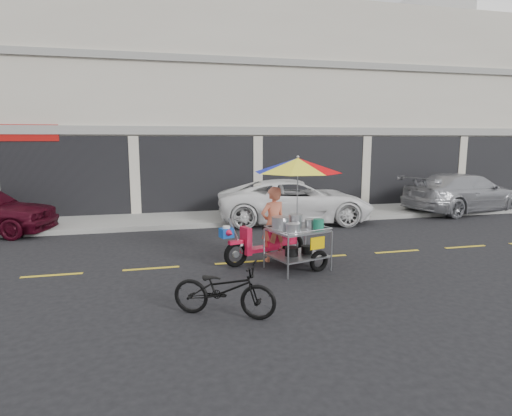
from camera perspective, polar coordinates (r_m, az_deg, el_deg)
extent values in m
plane|color=black|center=(10.44, 8.87, -6.44)|extent=(90.00, 90.00, 0.00)
cube|color=gray|center=(15.52, 1.09, -0.91)|extent=(45.00, 3.00, 0.15)
cube|color=beige|center=(20.19, -2.58, 12.59)|extent=(36.00, 8.00, 8.00)
cube|color=black|center=(16.27, 0.23, 4.44)|extent=(35.28, 0.06, 2.90)
cube|color=gray|center=(16.20, 0.26, 10.26)|extent=(36.00, 0.12, 0.30)
cube|color=gray|center=(16.44, 0.26, 19.00)|extent=(36.00, 0.12, 0.25)
cube|color=white|center=(27.16, 28.44, 13.18)|extent=(8.00, 7.00, 10.40)
cube|color=gold|center=(10.44, 8.87, -6.42)|extent=(42.00, 0.10, 0.01)
imported|color=white|center=(14.52, 5.24, 0.95)|extent=(5.50, 3.09, 1.45)
imported|color=#A6A7AD|center=(18.32, 26.01, 1.83)|extent=(5.47, 3.06, 1.50)
imported|color=black|center=(6.89, -4.28, -10.77)|extent=(1.77, 1.29, 0.89)
torus|color=black|center=(9.46, -2.71, -6.19)|extent=(0.59, 0.28, 0.58)
torus|color=black|center=(10.24, 4.92, -5.02)|extent=(0.59, 0.28, 0.58)
cylinder|color=#9EA0A5|center=(9.46, -2.71, -6.19)|extent=(0.15, 0.10, 0.14)
cylinder|color=#9EA0A5|center=(10.24, 4.92, -5.02)|extent=(0.15, 0.10, 0.14)
cube|color=red|center=(9.39, -2.72, -4.57)|extent=(0.35, 0.21, 0.08)
cylinder|color=#9EA0A5|center=(9.36, -2.73, -3.66)|extent=(0.37, 0.16, 0.82)
cube|color=red|center=(9.51, -1.36, -4.39)|extent=(0.22, 0.37, 0.61)
cube|color=red|center=(9.79, 1.01, -5.40)|extent=(0.86, 0.51, 0.08)
cube|color=red|center=(9.98, 3.27, -3.75)|extent=(0.81, 0.48, 0.41)
cube|color=black|center=(9.87, 2.78, -2.50)|extent=(0.71, 0.43, 0.10)
cylinder|color=#9EA0A5|center=(9.35, -2.08, -1.75)|extent=(0.20, 0.55, 0.04)
sphere|color=black|center=(9.53, -2.34, -0.79)|extent=(0.10, 0.10, 0.10)
cylinder|color=white|center=(9.46, -2.06, -4.90)|extent=(0.15, 0.15, 0.05)
cube|color=#1145A0|center=(9.24, -3.96, -3.32)|extent=(0.32, 0.29, 0.20)
cylinder|color=white|center=(9.21, -3.97, -2.57)|extent=(0.20, 0.20, 0.05)
cone|color=red|center=(9.08, -3.47, -3.40)|extent=(0.24, 0.27, 0.18)
torus|color=black|center=(9.26, 8.37, -7.01)|extent=(0.48, 0.23, 0.47)
cylinder|color=#9EA0A5|center=(8.63, 4.31, -6.71)|extent=(0.05, 0.05, 0.87)
cylinder|color=#9EA0A5|center=(9.37, 1.09, -5.40)|extent=(0.05, 0.05, 0.87)
cylinder|color=#9EA0A5|center=(9.29, 10.03, -5.66)|extent=(0.05, 0.05, 0.87)
cylinder|color=#9EA0A5|center=(9.98, 6.60, -4.54)|extent=(0.05, 0.05, 0.87)
cube|color=#9EA0A5|center=(9.33, 5.53, -6.31)|extent=(1.34, 1.20, 0.03)
cube|color=#9EA0A5|center=(9.20, 5.58, -2.94)|extent=(1.34, 1.20, 0.04)
cylinder|color=#9EA0A5|center=(8.83, 7.34, -3.08)|extent=(1.08, 0.35, 0.02)
cylinder|color=#9EA0A5|center=(9.55, 3.97, -2.09)|extent=(1.08, 0.35, 0.02)
cylinder|color=#9EA0A5|center=(8.88, 2.65, -2.95)|extent=(0.29, 0.89, 0.02)
cylinder|color=#9EA0A5|center=(9.52, 8.32, -2.20)|extent=(0.29, 0.89, 0.02)
cylinder|color=#9EA0A5|center=(9.70, 3.93, -5.70)|extent=(0.26, 0.74, 0.04)
cylinder|color=#9EA0A5|center=(9.58, 3.96, -2.74)|extent=(0.26, 0.74, 0.04)
cube|color=#DBAA00|center=(8.96, 8.20, -4.66)|extent=(0.35, 0.12, 0.26)
cylinder|color=#B7B7BC|center=(9.16, 3.29, -2.05)|extent=(0.47, 0.47, 0.24)
cylinder|color=#B7B7BC|center=(9.41, 5.29, -1.73)|extent=(0.38, 0.38, 0.26)
cylinder|color=#B7B7BC|center=(9.45, 7.31, -2.04)|extent=(0.32, 0.32, 0.15)
cylinder|color=#B7B7BC|center=(8.89, 4.96, -2.70)|extent=(0.35, 0.35, 0.16)
cylinder|color=#186C50|center=(9.19, 8.33, -2.16)|extent=(0.28, 0.28, 0.22)
cylinder|color=black|center=(9.22, 4.76, -5.80)|extent=(0.36, 0.36, 0.18)
cylinder|color=black|center=(9.46, 6.79, -5.52)|extent=(0.31, 0.31, 0.16)
cylinder|color=#9EA0A5|center=(9.18, 5.54, 1.89)|extent=(0.03, 0.03, 1.53)
sphere|color=#9EA0A5|center=(9.12, 5.61, 6.79)|extent=(0.06, 0.06, 0.06)
imported|color=#DD7151|center=(9.80, 2.29, -2.16)|extent=(0.72, 0.58, 1.73)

